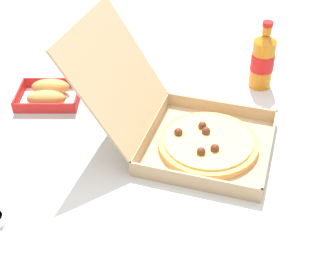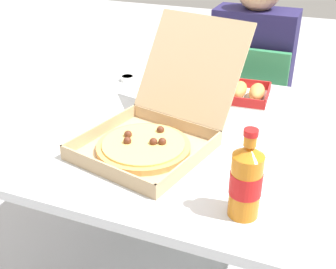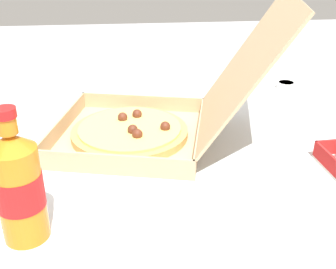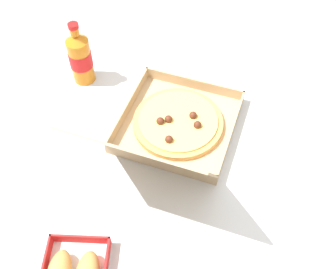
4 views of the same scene
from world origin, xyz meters
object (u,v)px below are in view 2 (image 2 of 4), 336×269
bread_side_box (248,92)px  diner_person (254,68)px  cola_bottle (246,181)px  dipping_sauce_cup (127,78)px  paper_menu (290,149)px  chair (247,112)px  pizza_box_open (154,130)px

bread_side_box → diner_person: bearing=98.0°
diner_person → bread_side_box: 0.48m
cola_bottle → dipping_sauce_cup: bearing=133.5°
paper_menu → cola_bottle: bearing=-96.7°
chair → dipping_sauce_cup: 0.65m
cola_bottle → dipping_sauce_cup: cola_bottle is taller
cola_bottle → paper_menu: bearing=79.3°
paper_menu → pizza_box_open: bearing=-158.7°
chair → diner_person: 0.21m
diner_person → cola_bottle: (0.20, -1.13, 0.14)m
cola_bottle → paper_menu: (0.06, 0.34, -0.09)m
diner_person → chair: bearing=-90.7°
chair → cola_bottle: (0.20, -1.08, 0.35)m
cola_bottle → bread_side_box: bearing=101.3°
paper_menu → dipping_sauce_cup: 0.77m
bread_side_box → pizza_box_open: bearing=-112.9°
chair → cola_bottle: cola_bottle is taller
pizza_box_open → dipping_sauce_cup: (-0.31, 0.44, -0.04)m
diner_person → bread_side_box: bearing=-82.0°
cola_bottle → paper_menu: 0.36m
dipping_sauce_cup → diner_person: bearing=47.6°
diner_person → pizza_box_open: (-0.12, -0.91, 0.09)m
bread_side_box → paper_menu: bearing=-58.7°
diner_person → cola_bottle: diner_person is taller
chair → bread_side_box: (0.07, -0.41, 0.28)m
chair → dipping_sauce_cup: (-0.43, -0.41, 0.26)m
cola_bottle → paper_menu: cola_bottle is taller
chair → bread_side_box: size_ratio=4.17×
cola_bottle → dipping_sauce_cup: size_ratio=4.00×
chair → pizza_box_open: (-0.12, -0.86, 0.30)m
paper_menu → chair: bearing=113.8°
bread_side_box → cola_bottle: (0.13, -0.67, 0.07)m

